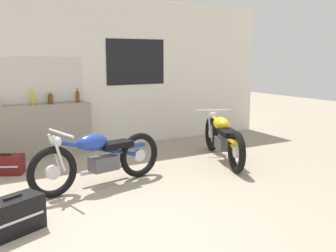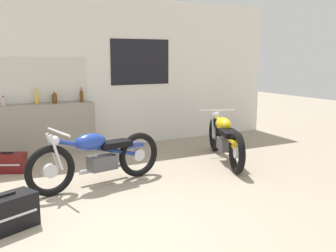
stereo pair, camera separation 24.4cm
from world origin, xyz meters
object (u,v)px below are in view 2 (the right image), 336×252
(bottle_left_center, at_px, (37,96))
(bottle_right_center, at_px, (81,96))
(bottle_center, at_px, (55,98))
(bottle_leftmost, at_px, (3,102))
(hard_case_darkred, at_px, (8,163))
(motorcycle_yellow, at_px, (225,138))
(hard_case_black, at_px, (8,213))
(motorcycle_blue, at_px, (98,157))

(bottle_left_center, relative_size, bottle_right_center, 1.21)
(bottle_center, height_order, bottle_right_center, bottle_right_center)
(bottle_left_center, bearing_deg, bottle_leftmost, -174.70)
(bottle_center, distance_m, hard_case_darkred, 1.49)
(motorcycle_yellow, xyz_separation_m, hard_case_darkred, (-3.26, 1.00, -0.25))
(bottle_leftmost, relative_size, hard_case_black, 0.28)
(bottle_center, relative_size, bottle_right_center, 0.83)
(bottle_center, relative_size, hard_case_black, 0.35)
(bottle_leftmost, relative_size, motorcycle_yellow, 0.09)
(bottle_right_center, bearing_deg, motorcycle_yellow, -44.02)
(hard_case_black, bearing_deg, motorcycle_blue, 36.78)
(hard_case_black, bearing_deg, bottle_right_center, 61.52)
(hard_case_black, bearing_deg, bottle_left_center, 74.36)
(bottle_center, distance_m, motorcycle_blue, 2.14)
(bottle_center, height_order, hard_case_darkred, bottle_center)
(bottle_left_center, xyz_separation_m, hard_case_black, (-0.83, -2.98, -0.86))
(bottle_leftmost, bearing_deg, hard_case_darkred, -95.26)
(motorcycle_blue, relative_size, motorcycle_yellow, 0.99)
(bottle_left_center, xyz_separation_m, motorcycle_blue, (0.40, -2.06, -0.65))
(motorcycle_blue, height_order, motorcycle_yellow, motorcycle_blue)
(bottle_leftmost, xyz_separation_m, hard_case_darkred, (-0.07, -0.77, -0.84))
(bottle_center, xyz_separation_m, bottle_right_center, (0.48, -0.01, 0.02))
(bottle_leftmost, relative_size, bottle_left_center, 0.55)
(motorcycle_blue, bearing_deg, hard_case_black, -143.22)
(bottle_left_center, relative_size, motorcycle_blue, 0.16)
(bottle_center, bearing_deg, bottle_leftmost, -177.27)
(bottle_leftmost, relative_size, bottle_center, 0.80)
(bottle_left_center, relative_size, hard_case_darkred, 0.55)
(bottle_right_center, relative_size, motorcycle_yellow, 0.13)
(bottle_left_center, relative_size, hard_case_black, 0.51)
(bottle_left_center, height_order, bottle_right_center, bottle_left_center)
(bottle_left_center, distance_m, motorcycle_yellow, 3.28)
(bottle_left_center, bearing_deg, motorcycle_blue, -79.12)
(bottle_leftmost, distance_m, hard_case_black, 3.05)
(bottle_left_center, height_order, motorcycle_yellow, bottle_left_center)
(bottle_right_center, relative_size, hard_case_black, 0.42)
(bottle_right_center, height_order, motorcycle_blue, bottle_right_center)
(motorcycle_yellow, bearing_deg, bottle_left_center, 145.40)
(bottle_right_center, distance_m, motorcycle_yellow, 2.68)
(hard_case_darkred, bearing_deg, bottle_right_center, 30.30)
(bottle_right_center, bearing_deg, hard_case_black, -118.48)
(motorcycle_yellow, xyz_separation_m, hard_case_black, (-3.48, -1.15, -0.21))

